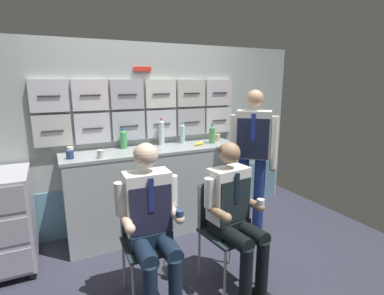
{
  "coord_description": "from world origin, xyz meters",
  "views": [
    {
      "loc": [
        -0.96,
        -2.0,
        1.72
      ],
      "look_at": [
        0.16,
        0.32,
        1.14
      ],
      "focal_mm": 27.75,
      "sensor_mm": 36.0,
      "label": 1
    }
  ],
  "objects_px": {
    "water_bottle_clear": "(182,133)",
    "service_trolley": "(9,218)",
    "snack_banana": "(199,144)",
    "crew_member_left": "(151,219)",
    "paper_cup_tan": "(217,137)",
    "crew_member_standing": "(253,152)",
    "folding_chair_left": "(146,230)",
    "crew_member_right": "(235,211)",
    "folding_chair_right": "(222,220)"
  },
  "relations": [
    {
      "from": "service_trolley",
      "to": "water_bottle_clear",
      "type": "distance_m",
      "value": 1.96
    },
    {
      "from": "service_trolley",
      "to": "water_bottle_clear",
      "type": "bearing_deg",
      "value": 7.37
    },
    {
      "from": "folding_chair_right",
      "to": "paper_cup_tan",
      "type": "bearing_deg",
      "value": 61.79
    },
    {
      "from": "crew_member_right",
      "to": "service_trolley",
      "type": "bearing_deg",
      "value": 146.97
    },
    {
      "from": "folding_chair_right",
      "to": "crew_member_right",
      "type": "xyz_separation_m",
      "value": [
        0.02,
        -0.16,
        0.14
      ]
    },
    {
      "from": "crew_member_right",
      "to": "snack_banana",
      "type": "bearing_deg",
      "value": 77.18
    },
    {
      "from": "crew_member_left",
      "to": "snack_banana",
      "type": "bearing_deg",
      "value": 47.82
    },
    {
      "from": "folding_chair_left",
      "to": "crew_member_left",
      "type": "bearing_deg",
      "value": -91.91
    },
    {
      "from": "folding_chair_left",
      "to": "crew_member_left",
      "type": "height_order",
      "value": "crew_member_left"
    },
    {
      "from": "folding_chair_left",
      "to": "snack_banana",
      "type": "bearing_deg",
      "value": 43.11
    },
    {
      "from": "crew_member_standing",
      "to": "snack_banana",
      "type": "height_order",
      "value": "crew_member_standing"
    },
    {
      "from": "crew_member_left",
      "to": "snack_banana",
      "type": "distance_m",
      "value": 1.43
    },
    {
      "from": "crew_member_right",
      "to": "crew_member_standing",
      "type": "distance_m",
      "value": 1.01
    },
    {
      "from": "crew_member_left",
      "to": "water_bottle_clear",
      "type": "bearing_deg",
      "value": 56.73
    },
    {
      "from": "crew_member_left",
      "to": "folding_chair_right",
      "type": "relative_size",
      "value": 1.47
    },
    {
      "from": "folding_chair_left",
      "to": "crew_member_standing",
      "type": "height_order",
      "value": "crew_member_standing"
    },
    {
      "from": "snack_banana",
      "to": "folding_chair_left",
      "type": "bearing_deg",
      "value": -136.89
    },
    {
      "from": "crew_member_left",
      "to": "service_trolley",
      "type": "bearing_deg",
      "value": 136.22
    },
    {
      "from": "snack_banana",
      "to": "crew_member_left",
      "type": "bearing_deg",
      "value": -132.18
    },
    {
      "from": "crew_member_right",
      "to": "folding_chair_left",
      "type": "bearing_deg",
      "value": 157.24
    },
    {
      "from": "crew_member_right",
      "to": "paper_cup_tan",
      "type": "relative_size",
      "value": 15.53
    },
    {
      "from": "crew_member_left",
      "to": "water_bottle_clear",
      "type": "relative_size",
      "value": 5.07
    },
    {
      "from": "water_bottle_clear",
      "to": "paper_cup_tan",
      "type": "relative_size",
      "value": 3.14
    },
    {
      "from": "service_trolley",
      "to": "folding_chair_left",
      "type": "distance_m",
      "value": 1.34
    },
    {
      "from": "crew_member_left",
      "to": "water_bottle_clear",
      "type": "distance_m",
      "value": 1.53
    },
    {
      "from": "folding_chair_left",
      "to": "crew_member_right",
      "type": "relative_size",
      "value": 0.7
    },
    {
      "from": "folding_chair_left",
      "to": "water_bottle_clear",
      "type": "bearing_deg",
      "value": 53.12
    },
    {
      "from": "folding_chair_right",
      "to": "water_bottle_clear",
      "type": "bearing_deg",
      "value": 82.51
    },
    {
      "from": "folding_chair_right",
      "to": "crew_member_standing",
      "type": "relative_size",
      "value": 0.53
    },
    {
      "from": "crew_member_standing",
      "to": "folding_chair_left",
      "type": "bearing_deg",
      "value": -163.05
    },
    {
      "from": "crew_member_left",
      "to": "crew_member_right",
      "type": "xyz_separation_m",
      "value": [
        0.67,
        -0.12,
        -0.02
      ]
    },
    {
      "from": "water_bottle_clear",
      "to": "service_trolley",
      "type": "bearing_deg",
      "value": -172.63
    },
    {
      "from": "crew_member_right",
      "to": "snack_banana",
      "type": "relative_size",
      "value": 7.23
    },
    {
      "from": "crew_member_right",
      "to": "paper_cup_tan",
      "type": "height_order",
      "value": "crew_member_right"
    },
    {
      "from": "folding_chair_left",
      "to": "crew_member_left",
      "type": "relative_size",
      "value": 0.68
    },
    {
      "from": "folding_chair_right",
      "to": "paper_cup_tan",
      "type": "relative_size",
      "value": 10.83
    },
    {
      "from": "service_trolley",
      "to": "snack_banana",
      "type": "distance_m",
      "value": 2.04
    },
    {
      "from": "crew_member_left",
      "to": "paper_cup_tan",
      "type": "height_order",
      "value": "crew_member_left"
    },
    {
      "from": "paper_cup_tan",
      "to": "water_bottle_clear",
      "type": "bearing_deg",
      "value": 173.7
    },
    {
      "from": "service_trolley",
      "to": "crew_member_right",
      "type": "distance_m",
      "value": 2.05
    },
    {
      "from": "service_trolley",
      "to": "snack_banana",
      "type": "relative_size",
      "value": 5.36
    },
    {
      "from": "crew_member_left",
      "to": "folding_chair_right",
      "type": "bearing_deg",
      "value": 3.93
    },
    {
      "from": "crew_member_left",
      "to": "water_bottle_clear",
      "type": "height_order",
      "value": "crew_member_left"
    },
    {
      "from": "folding_chair_left",
      "to": "paper_cup_tan",
      "type": "distance_m",
      "value": 1.69
    },
    {
      "from": "crew_member_left",
      "to": "crew_member_right",
      "type": "height_order",
      "value": "crew_member_left"
    },
    {
      "from": "service_trolley",
      "to": "folding_chair_right",
      "type": "relative_size",
      "value": 1.06
    },
    {
      "from": "paper_cup_tan",
      "to": "snack_banana",
      "type": "relative_size",
      "value": 0.47
    },
    {
      "from": "folding_chair_right",
      "to": "crew_member_right",
      "type": "height_order",
      "value": "crew_member_right"
    },
    {
      "from": "service_trolley",
      "to": "snack_banana",
      "type": "height_order",
      "value": "snack_banana"
    },
    {
      "from": "crew_member_left",
      "to": "snack_banana",
      "type": "relative_size",
      "value": 7.41
    }
  ]
}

